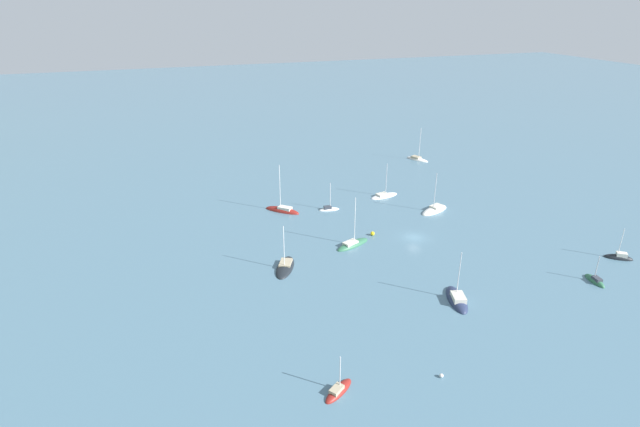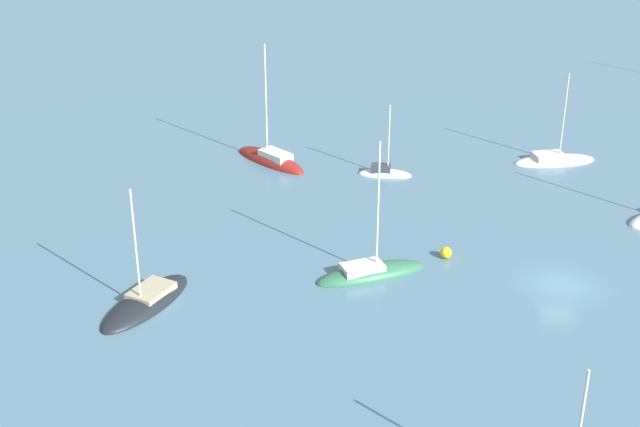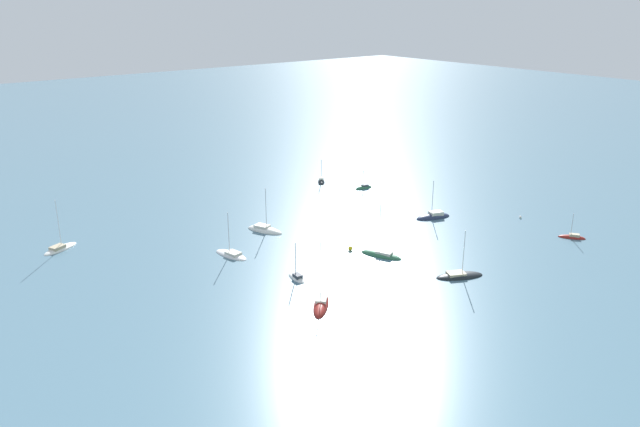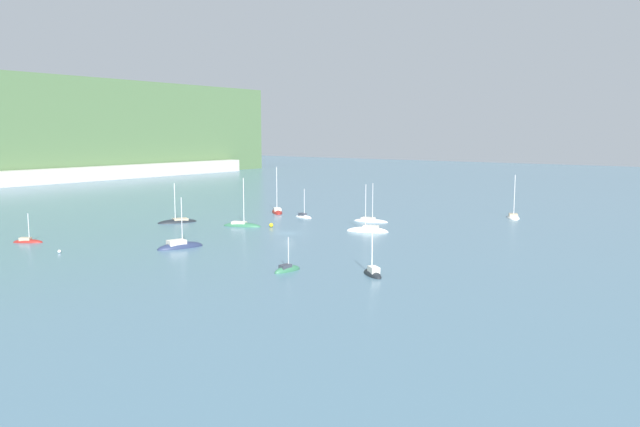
# 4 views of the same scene
# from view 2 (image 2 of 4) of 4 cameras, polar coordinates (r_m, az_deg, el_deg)

# --- Properties ---
(ground_plane) EXTENTS (600.00, 600.00, 0.00)m
(ground_plane) POSITION_cam_2_polar(r_m,az_deg,el_deg) (64.98, 15.21, -4.44)
(ground_plane) COLOR slate
(sailboat_2) EXTENTS (9.04, 6.56, 9.39)m
(sailboat_2) POSITION_cam_2_polar(r_m,az_deg,el_deg) (61.65, -11.08, -5.63)
(sailboat_2) COLOR black
(sailboat_2) RESTS_ON ground_plane
(sailboat_6) EXTENTS (7.75, 7.91, 12.14)m
(sailboat_6) POSITION_cam_2_polar(r_m,az_deg,el_deg) (83.61, -3.15, 3.37)
(sailboat_6) COLOR maroon
(sailboat_6) RESTS_ON ground_plane
(sailboat_7) EXTENTS (4.37, 8.29, 9.10)m
(sailboat_7) POSITION_cam_2_polar(r_m,az_deg,el_deg) (86.39, 14.74, 3.27)
(sailboat_7) COLOR silver
(sailboat_7) RESTS_ON ground_plane
(sailboat_8) EXTENTS (5.32, 8.57, 11.00)m
(sailboat_8) POSITION_cam_2_polar(r_m,az_deg,el_deg) (63.99, 3.22, -3.91)
(sailboat_8) COLOR #2D6647
(sailboat_8) RESTS_ON ground_plane
(sailboat_9) EXTENTS (2.10, 4.97, 7.21)m
(sailboat_9) POSITION_cam_2_polar(r_m,az_deg,el_deg) (80.78, 4.14, 2.55)
(sailboat_9) COLOR white
(sailboat_9) RESTS_ON ground_plane
(mooring_buoy_0) EXTENTS (0.87, 0.87, 0.87)m
(mooring_buoy_0) POSITION_cam_2_polar(r_m,az_deg,el_deg) (66.72, 8.07, -2.50)
(mooring_buoy_0) COLOR yellow
(mooring_buoy_0) RESTS_ON ground_plane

